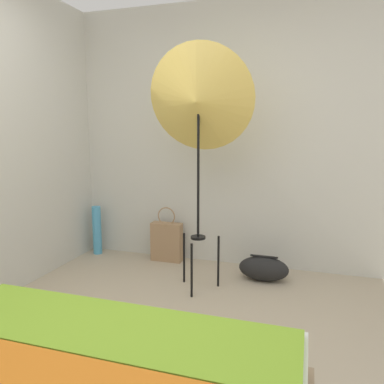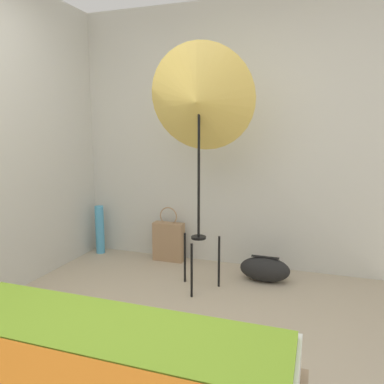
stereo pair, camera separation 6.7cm
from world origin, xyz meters
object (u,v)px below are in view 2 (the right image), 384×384
Objects in this scene: photo_umbrella at (199,101)px; duffel_bag at (265,269)px; paper_roll at (100,230)px; tote_bag at (169,241)px.

photo_umbrella reaches higher than duffel_bag.
paper_roll is (-1.87, 0.21, 0.16)m from duffel_bag.
photo_umbrella is at bearing -48.09° from tote_bag.
tote_bag is 0.83m from paper_roll.
photo_umbrella is 3.57× the size of tote_bag.
tote_bag is at bearing 131.91° from photo_umbrella.
photo_umbrella is 3.84× the size of paper_roll.
paper_roll is (-0.82, -0.02, 0.06)m from tote_bag.
photo_umbrella is at bearing -146.73° from duffel_bag.
duffel_bag is 0.84× the size of paper_roll.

